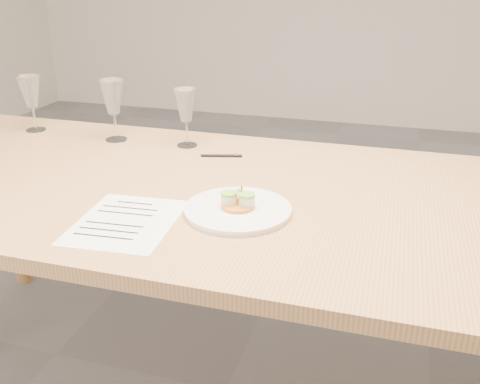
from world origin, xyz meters
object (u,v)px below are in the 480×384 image
(wine_glass_0, at_px, (30,92))
(recipe_sheet, at_px, (126,222))
(dinner_plate, at_px, (238,209))
(dining_table, at_px, (224,210))
(wine_glass_1, at_px, (113,98))
(ballpoint_pen, at_px, (222,156))
(wine_glass_2, at_px, (186,106))

(wine_glass_0, bearing_deg, recipe_sheet, -41.19)
(dinner_plate, height_order, recipe_sheet, dinner_plate)
(dining_table, relative_size, wine_glass_0, 11.50)
(dining_table, xyz_separation_m, wine_glass_1, (-0.51, 0.32, 0.22))
(dinner_plate, distance_m, ballpoint_pen, 0.44)
(ballpoint_pen, bearing_deg, dinner_plate, -80.78)
(recipe_sheet, bearing_deg, wine_glass_2, 93.08)
(wine_glass_1, bearing_deg, wine_glass_0, 176.62)
(recipe_sheet, xyz_separation_m, ballpoint_pen, (0.08, 0.53, 0.00))
(wine_glass_2, bearing_deg, dinner_plate, -55.36)
(ballpoint_pen, relative_size, wine_glass_1, 0.62)
(wine_glass_1, bearing_deg, recipe_sheet, -59.56)
(wine_glass_2, bearing_deg, recipe_sheet, -82.59)
(ballpoint_pen, xyz_separation_m, wine_glass_0, (-0.78, 0.09, 0.14))
(recipe_sheet, bearing_deg, ballpoint_pen, 77.53)
(recipe_sheet, bearing_deg, wine_glass_1, 116.11)
(dining_table, xyz_separation_m, wine_glass_0, (-0.87, 0.34, 0.21))
(recipe_sheet, height_order, ballpoint_pen, ballpoint_pen)
(ballpoint_pen, relative_size, wine_glass_0, 0.65)
(dinner_plate, relative_size, wine_glass_1, 1.26)
(ballpoint_pen, bearing_deg, wine_glass_1, 156.11)
(wine_glass_2, bearing_deg, dining_table, -53.78)
(recipe_sheet, bearing_deg, dinner_plate, 22.77)
(dining_table, bearing_deg, dinner_plate, -59.20)
(wine_glass_0, bearing_deg, ballpoint_pen, -6.63)
(wine_glass_0, bearing_deg, wine_glass_2, -1.10)
(wine_glass_0, bearing_deg, dinner_plate, -27.08)
(recipe_sheet, xyz_separation_m, wine_glass_2, (-0.08, 0.61, 0.14))
(wine_glass_0, distance_m, wine_glass_1, 0.36)
(dining_table, distance_m, wine_glass_1, 0.65)
(recipe_sheet, height_order, wine_glass_0, wine_glass_0)
(recipe_sheet, bearing_deg, dining_table, 54.78)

